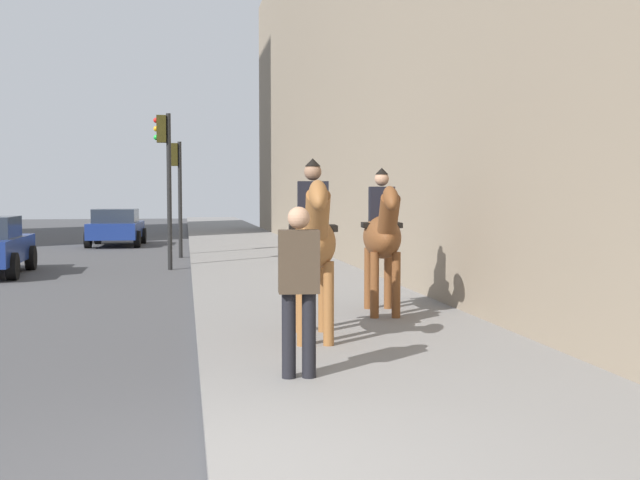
# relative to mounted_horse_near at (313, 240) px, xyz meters

# --- Properties ---
(sidewalk_slab) EXTENTS (120.00, 4.14, 0.12)m
(sidewalk_slab) POSITION_rel_mounted_horse_near_xyz_m (-4.40, -0.63, -1.32)
(sidewalk_slab) COLOR slate
(sidewalk_slab) RESTS_ON ground
(mounted_horse_near) EXTENTS (2.15, 0.72, 2.28)m
(mounted_horse_near) POSITION_rel_mounted_horse_near_xyz_m (0.00, 0.00, 0.00)
(mounted_horse_near) COLOR brown
(mounted_horse_near) RESTS_ON sidewalk_slab
(mounted_horse_far) EXTENTS (2.15, 0.77, 2.24)m
(mounted_horse_far) POSITION_rel_mounted_horse_near_xyz_m (1.80, -1.38, -0.04)
(mounted_horse_far) COLOR brown
(mounted_horse_far) RESTS_ON sidewalk_slab
(pedestrian_greeting) EXTENTS (0.29, 0.42, 1.70)m
(pedestrian_greeting) POSITION_rel_mounted_horse_near_xyz_m (-1.87, 0.48, -0.29)
(pedestrian_greeting) COLOR black
(pedestrian_greeting) RESTS_ON sidewalk_slab
(car_mid_lane) EXTENTS (3.93, 2.11, 1.44)m
(car_mid_lane) POSITION_rel_mounted_horse_near_xyz_m (20.26, 4.21, -0.64)
(car_mid_lane) COLOR navy
(car_mid_lane) RESTS_ON ground
(traffic_light_near_curb) EXTENTS (0.20, 0.44, 4.06)m
(traffic_light_near_curb) POSITION_rel_mounted_horse_near_xyz_m (10.42, 2.06, 1.33)
(traffic_light_near_curb) COLOR black
(traffic_light_near_curb) RESTS_ON ground
(traffic_light_far_curb) EXTENTS (0.20, 0.44, 3.62)m
(traffic_light_far_curb) POSITION_rel_mounted_horse_near_xyz_m (14.19, 1.82, 1.05)
(traffic_light_far_curb) COLOR black
(traffic_light_far_curb) RESTS_ON ground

